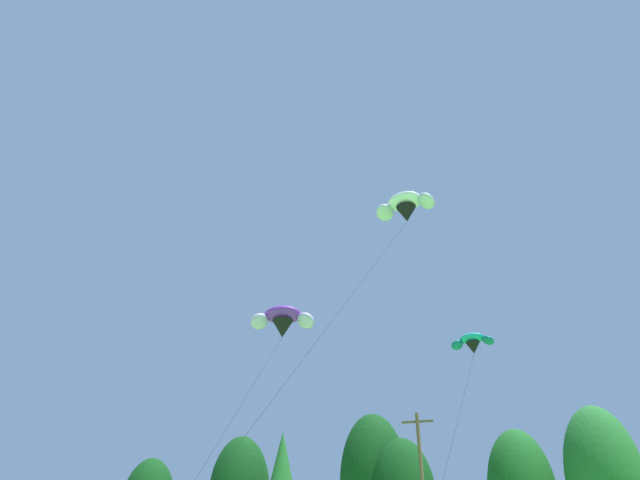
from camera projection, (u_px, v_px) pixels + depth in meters
name	position (u px, v px, depth m)	size (l,w,h in m)	color
parafoil_kite_high_purple	(283.00, 321.00, 32.26)	(3.72, 11.77, 13.59)	purple
parafoil_kite_mid_teal	(473.00, 343.00, 32.12)	(4.38, 9.76, 12.19)	teal
parafoil_kite_far_white	(405.00, 207.00, 35.17)	(10.05, 13.00, 20.58)	white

